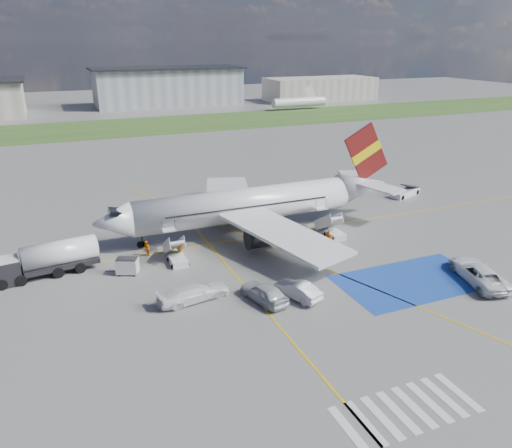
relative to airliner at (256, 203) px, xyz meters
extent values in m
plane|color=#60605E|center=(-1.51, -14.00, -3.39)|extent=(400.00, 400.00, 0.00)
cube|color=#2D4C1E|center=(-1.51, 81.00, -3.39)|extent=(400.00, 30.00, 0.01)
cube|color=gold|center=(-1.51, -2.00, -3.39)|extent=(120.00, 0.20, 0.01)
cube|color=gold|center=(-6.51, -24.00, -3.39)|extent=(0.20, 60.00, 0.01)
cube|color=gold|center=(-1.51, -2.00, -3.39)|extent=(20.71, 56.45, 0.01)
cube|color=#193E9A|center=(8.49, -18.00, -3.39)|extent=(14.00, 8.00, 0.01)
cube|color=silver|center=(-7.51, -32.00, -3.39)|extent=(0.60, 4.00, 0.01)
cube|color=silver|center=(-6.31, -32.00, -3.39)|extent=(0.60, 4.00, 0.01)
cube|color=silver|center=(-5.11, -32.00, -3.39)|extent=(0.60, 4.00, 0.01)
cube|color=silver|center=(-3.91, -32.00, -3.39)|extent=(0.60, 4.00, 0.01)
cube|color=silver|center=(-2.71, -32.00, -3.39)|extent=(0.60, 4.00, 0.01)
cube|color=silver|center=(-1.51, -32.00, -3.39)|extent=(0.60, 4.00, 0.01)
cube|color=silver|center=(-0.31, -32.00, -3.39)|extent=(0.60, 4.00, 0.01)
cube|color=silver|center=(0.89, -32.00, -3.39)|extent=(0.60, 4.00, 0.01)
cube|color=gray|center=(18.49, 121.00, 2.61)|extent=(48.00, 18.00, 12.00)
cube|color=#9C9586|center=(73.49, 114.00, 0.61)|extent=(40.00, 16.00, 8.00)
cylinder|color=silver|center=(-1.51, 0.00, 0.01)|extent=(26.00, 3.90, 3.90)
cone|color=silver|center=(-16.51, 0.00, 0.01)|extent=(4.00, 3.90, 3.90)
cube|color=black|center=(-15.91, 0.00, 1.06)|extent=(1.67, 1.90, 0.82)
cone|color=silver|center=(14.69, 0.00, 0.41)|extent=(6.50, 3.90, 3.90)
cube|color=silver|center=(-0.51, -8.50, -0.59)|extent=(9.86, 15.95, 1.40)
cube|color=silver|center=(-0.51, 8.50, -0.59)|extent=(9.86, 15.95, 1.40)
cylinder|color=#38383A|center=(-1.51, -5.60, -1.99)|extent=(3.40, 2.10, 2.10)
cylinder|color=#38383A|center=(-1.51, 5.60, -1.99)|extent=(3.40, 2.10, 2.10)
cube|color=#611210|center=(14.99, 0.00, 4.81)|extent=(6.62, 0.30, 7.45)
cube|color=yellow|center=(14.99, 0.00, 4.81)|extent=(4.36, 0.40, 3.08)
cube|color=silver|center=(15.29, -3.20, 1.11)|extent=(4.73, 5.95, 0.49)
cube|color=silver|center=(15.29, 3.20, 1.11)|extent=(4.73, 5.95, 0.49)
cube|color=black|center=(-1.51, -1.96, 0.36)|extent=(19.50, 0.04, 0.18)
cube|color=black|center=(-1.51, 1.96, 0.36)|extent=(19.50, 0.04, 0.18)
cube|color=silver|center=(-11.01, -4.15, -1.94)|extent=(1.40, 3.73, 2.32)
cube|color=silver|center=(-11.01, -2.25, -0.89)|extent=(1.40, 1.00, 0.12)
cylinder|color=black|center=(-11.71, -2.25, -0.34)|extent=(0.06, 0.06, 1.10)
cylinder|color=black|center=(-10.31, -2.25, -0.34)|extent=(0.06, 0.06, 1.10)
cube|color=silver|center=(-11.01, -5.75, -3.04)|extent=(1.60, 2.40, 0.70)
cube|color=silver|center=(7.49, -4.15, -1.94)|extent=(1.40, 3.73, 2.32)
cube|color=silver|center=(7.49, -2.25, -0.89)|extent=(1.40, 1.00, 0.12)
cylinder|color=black|center=(6.79, -2.25, -0.34)|extent=(0.06, 0.06, 1.10)
cylinder|color=black|center=(8.19, -2.25, -0.34)|extent=(0.06, 0.06, 1.10)
cube|color=silver|center=(7.49, -5.75, -3.04)|extent=(1.60, 2.40, 0.70)
cube|color=black|center=(-26.80, -3.70, -2.21)|extent=(2.67, 2.67, 2.37)
cylinder|color=silver|center=(-22.00, -3.03, -1.33)|extent=(7.26, 3.31, 2.37)
cube|color=black|center=(-22.00, -3.03, -2.52)|extent=(7.26, 3.31, 0.52)
cube|color=silver|center=(-16.10, -6.03, -2.53)|extent=(2.36, 1.96, 1.42)
cube|color=black|center=(-16.10, -6.03, -1.76)|extent=(2.22, 1.82, 0.12)
cube|color=silver|center=(25.48, 4.43, -2.95)|extent=(5.61, 3.46, 0.89)
cube|color=black|center=(26.73, 4.88, -2.17)|extent=(3.72, 2.42, 0.99)
imported|color=#AFB1B7|center=(-5.98, -16.08, -2.53)|extent=(3.24, 5.39, 1.72)
imported|color=silver|center=(-3.00, -16.66, -2.63)|extent=(3.18, 4.87, 1.52)
imported|color=white|center=(14.26, -20.35, -2.26)|extent=(4.37, 6.55, 2.26)
imported|color=white|center=(-11.61, -13.58, -2.42)|extent=(5.20, 2.73, 1.94)
imported|color=orange|center=(-10.33, -4.44, -2.52)|extent=(0.76, 0.69, 1.74)
imported|color=orange|center=(-13.53, -2.45, -2.54)|extent=(0.76, 0.91, 1.71)
imported|color=orange|center=(5.34, -7.81, -2.41)|extent=(0.80, 1.25, 1.97)
camera|label=1|loc=(-21.56, -51.39, 18.27)|focal=35.00mm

